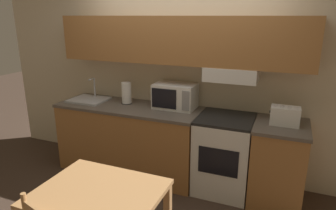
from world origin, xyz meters
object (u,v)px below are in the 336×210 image
at_px(toaster, 285,116).
at_px(paper_towel_roll, 127,93).
at_px(sink_basin, 89,99).
at_px(stove_range, 224,154).
at_px(dining_table, 99,204).
at_px(microwave, 175,96).

height_order(toaster, paper_towel_roll, paper_towel_roll).
xyz_separation_m(toaster, sink_basin, (-2.47, -0.01, -0.08)).
height_order(stove_range, toaster, toaster).
bearing_deg(dining_table, microwave, 90.80).
distance_m(stove_range, toaster, 0.82).
distance_m(stove_range, dining_table, 1.70).
xyz_separation_m(sink_basin, dining_table, (1.22, -1.56, -0.30)).
xyz_separation_m(paper_towel_roll, dining_table, (0.68, -1.64, -0.42)).
distance_m(microwave, toaster, 1.28).
bearing_deg(paper_towel_roll, toaster, -2.18).
xyz_separation_m(stove_range, toaster, (0.61, 0.00, 0.55)).
bearing_deg(microwave, stove_range, -10.76).
xyz_separation_m(stove_range, microwave, (-0.66, 0.13, 0.60)).
bearing_deg(toaster, paper_towel_roll, 177.82).
relative_size(sink_basin, dining_table, 0.52).
bearing_deg(sink_basin, stove_range, 0.21).
relative_size(stove_range, toaster, 2.99).
bearing_deg(stove_range, toaster, 0.25).
height_order(sink_basin, dining_table, sink_basin).
bearing_deg(stove_range, dining_table, -112.24).
bearing_deg(paper_towel_roll, dining_table, -67.60).
bearing_deg(sink_basin, microwave, 6.37).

